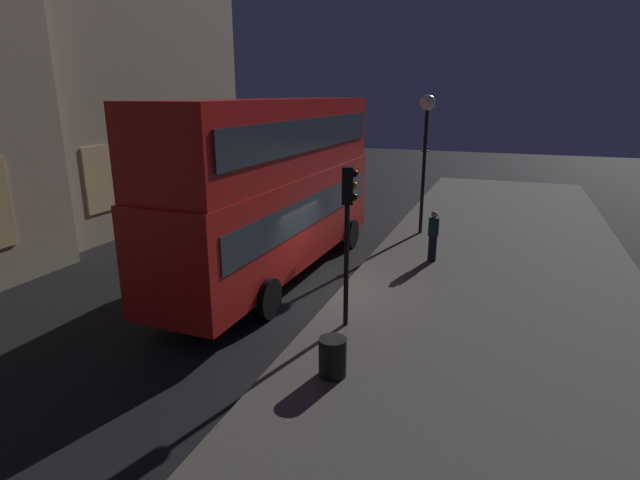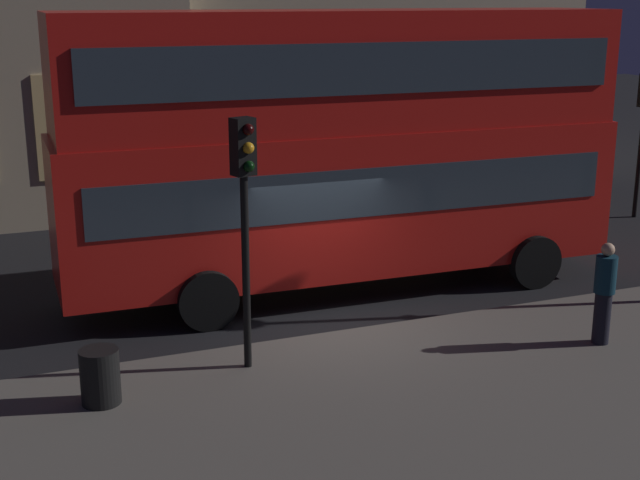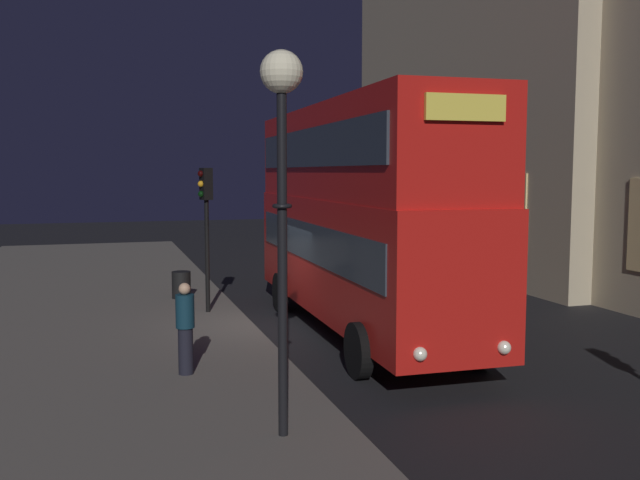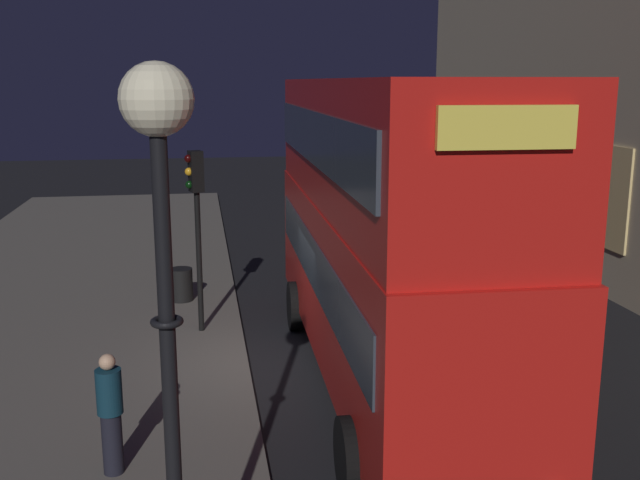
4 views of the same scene
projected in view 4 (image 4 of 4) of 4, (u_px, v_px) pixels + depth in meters
ground_plane at (270, 366)px, 14.13m from camera, size 80.00×80.00×0.00m
sidewalk_slab at (16, 379)px, 13.36m from camera, size 44.00×8.54×0.12m
double_decker_bus at (382, 217)px, 12.86m from camera, size 11.09×2.93×5.45m
traffic_light_near_kerb at (196, 203)px, 15.19m from camera, size 0.38×0.39×3.89m
street_lamp at (161, 206)px, 5.92m from camera, size 0.60×0.60×5.45m
pedestrian at (110, 412)px, 9.87m from camera, size 0.35×0.35×1.73m
litter_bin at (181, 285)px, 17.87m from camera, size 0.56×0.56×0.81m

